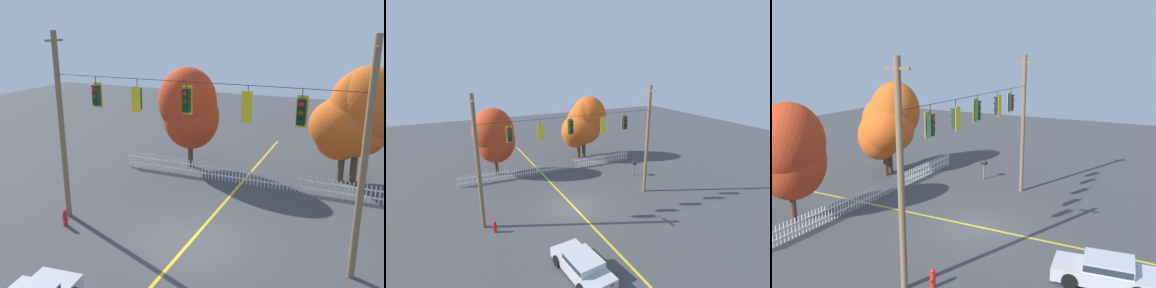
# 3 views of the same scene
# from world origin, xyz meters

# --- Properties ---
(ground) EXTENTS (80.00, 80.00, 0.00)m
(ground) POSITION_xyz_m (0.00, 0.00, 0.00)
(ground) COLOR #424244
(lane_centerline_stripe) EXTENTS (0.16, 36.00, 0.01)m
(lane_centerline_stripe) POSITION_xyz_m (0.00, 0.00, 0.00)
(lane_centerline_stripe) COLOR gold
(lane_centerline_stripe) RESTS_ON ground
(signal_support_span) EXTENTS (13.85, 1.10, 9.17)m
(signal_support_span) POSITION_xyz_m (0.00, 0.00, 4.67)
(signal_support_span) COLOR brown
(signal_support_span) RESTS_ON ground
(traffic_signal_eastbound_side) EXTENTS (0.43, 0.38, 1.43)m
(traffic_signal_eastbound_side) POSITION_xyz_m (-4.64, 0.01, 6.35)
(traffic_signal_eastbound_side) COLOR black
(traffic_signal_southbound_primary) EXTENTS (0.43, 0.38, 1.44)m
(traffic_signal_southbound_primary) POSITION_xyz_m (-2.50, -0.01, 6.33)
(traffic_signal_southbound_primary) COLOR black
(traffic_signal_northbound_primary) EXTENTS (0.43, 0.38, 1.38)m
(traffic_signal_northbound_primary) POSITION_xyz_m (-0.19, 0.01, 6.43)
(traffic_signal_northbound_primary) COLOR black
(traffic_signal_northbound_secondary) EXTENTS (0.43, 0.38, 1.43)m
(traffic_signal_northbound_secondary) POSITION_xyz_m (2.41, -0.01, 6.38)
(traffic_signal_northbound_secondary) COLOR black
(traffic_signal_westbound_side) EXTENTS (0.43, 0.38, 1.47)m
(traffic_signal_westbound_side) POSITION_xyz_m (4.47, 0.01, 6.34)
(traffic_signal_westbound_side) COLOR black
(white_picket_fence) EXTENTS (18.30, 0.06, 1.05)m
(white_picket_fence) POSITION_xyz_m (1.13, 7.74, 0.53)
(white_picket_fence) COLOR white
(white_picket_fence) RESTS_ON ground
(autumn_maple_near_fence) EXTENTS (4.02, 3.83, 6.79)m
(autumn_maple_near_fence) POSITION_xyz_m (-4.14, 9.25, 3.99)
(autumn_maple_near_fence) COLOR #473828
(autumn_maple_near_fence) RESTS_ON ground
(autumn_maple_mid) EXTENTS (4.25, 4.05, 6.85)m
(autumn_maple_mid) POSITION_xyz_m (5.56, 10.38, 3.75)
(autumn_maple_mid) COLOR #473828
(autumn_maple_mid) RESTS_ON ground
(autumn_oak_far_east) EXTENTS (4.81, 4.24, 7.19)m
(autumn_oak_far_east) POSITION_xyz_m (6.34, 10.60, 4.23)
(autumn_oak_far_east) COLOR #473828
(autumn_oak_far_east) RESTS_ON ground
(parked_car) EXTENTS (2.24, 4.26, 1.15)m
(parked_car) POSITION_xyz_m (-2.71, -7.07, 0.60)
(parked_car) COLOR #B7BABF
(parked_car) RESTS_ON ground
(fire_hydrant) EXTENTS (0.38, 0.22, 0.82)m
(fire_hydrant) POSITION_xyz_m (-6.21, -0.98, 0.41)
(fire_hydrant) COLOR red
(fire_hydrant) RESTS_ON ground
(roadside_mailbox) EXTENTS (0.25, 0.44, 1.45)m
(roadside_mailbox) POSITION_xyz_m (8.11, 3.44, 1.18)
(roadside_mailbox) COLOR brown
(roadside_mailbox) RESTS_ON ground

